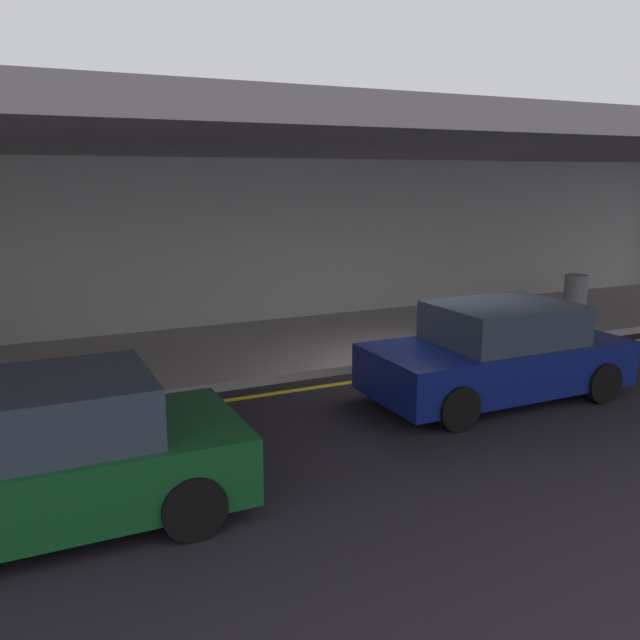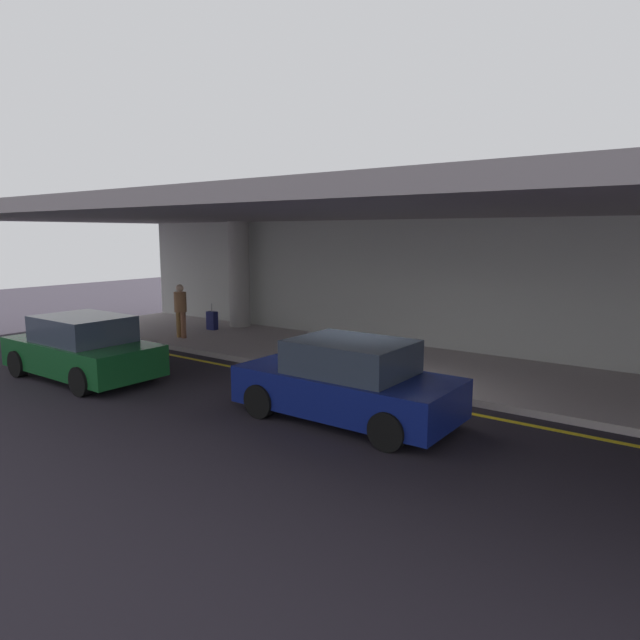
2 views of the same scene
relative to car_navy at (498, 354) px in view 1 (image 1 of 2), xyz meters
The scene contains 8 objects.
ground_plane 1.38m from the car_navy, 107.12° to the left, with size 60.00×60.00×0.00m, color black.
sidewalk 4.29m from the car_navy, 94.70° to the left, with size 26.00×4.20×0.15m, color #A49999.
lane_stripe_yellow 1.85m from the car_navy, 101.74° to the left, with size 26.00×0.14×0.01m, color yellow.
ceiling_overhang 4.95m from the car_navy, 95.33° to the left, with size 28.00×13.20×0.30m, color gray.
terminal_back_wall 6.60m from the car_navy, 93.07° to the left, with size 26.00×0.30×3.80m, color #B7B9B3.
car_navy is the anchor object (origin of this frame).
car_dark_green 6.78m from the car_navy, 169.85° to the right, with size 4.10×1.92×1.50m.
trash_bin_steel 7.46m from the car_navy, 35.34° to the left, with size 0.56×0.56×0.85m, color gray.
Camera 1 is at (-6.40, -8.96, 3.40)m, focal length 37.41 mm.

